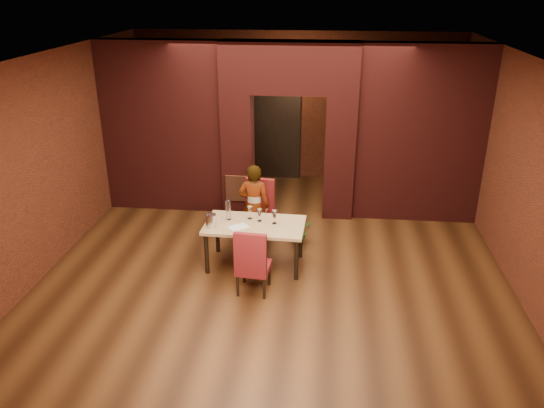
{
  "coord_description": "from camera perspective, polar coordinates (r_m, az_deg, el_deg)",
  "views": [
    {
      "loc": [
        0.72,
        -7.44,
        4.18
      ],
      "look_at": [
        -0.09,
        0.0,
        0.99
      ],
      "focal_mm": 35.0,
      "sensor_mm": 36.0,
      "label": 1
    }
  ],
  "objects": [
    {
      "name": "floor",
      "position": [
        8.56,
        0.6,
        -6.14
      ],
      "size": [
        8.0,
        8.0,
        0.0
      ],
      "primitive_type": "plane",
      "color": "#4A2812",
      "rests_on": "ground"
    },
    {
      "name": "ceiling",
      "position": [
        7.54,
        0.7,
        15.6
      ],
      "size": [
        7.0,
        8.0,
        0.04
      ],
      "primitive_type": "cube",
      "color": "silver",
      "rests_on": "ground"
    },
    {
      "name": "wall_back",
      "position": [
        11.75,
        2.59,
        10.37
      ],
      "size": [
        7.0,
        0.04,
        3.2
      ],
      "primitive_type": "cube",
      "color": "maroon",
      "rests_on": "ground"
    },
    {
      "name": "wall_front",
      "position": [
        4.36,
        -4.66,
        -13.32
      ],
      "size": [
        7.0,
        0.04,
        3.2
      ],
      "primitive_type": "cube",
      "color": "maroon",
      "rests_on": "ground"
    },
    {
      "name": "wall_left",
      "position": [
        8.93,
        -22.38,
        4.52
      ],
      "size": [
        0.04,
        8.0,
        3.2
      ],
      "primitive_type": "cube",
      "color": "maroon",
      "rests_on": "ground"
    },
    {
      "name": "wall_right",
      "position": [
        8.35,
        25.33,
        2.79
      ],
      "size": [
        0.04,
        8.0,
        3.2
      ],
      "primitive_type": "cube",
      "color": "maroon",
      "rests_on": "ground"
    },
    {
      "name": "pillar_left",
      "position": [
        10.05,
        -3.66,
        5.49
      ],
      "size": [
        0.55,
        0.55,
        2.3
      ],
      "primitive_type": "cube",
      "color": "maroon",
      "rests_on": "ground"
    },
    {
      "name": "pillar_right",
      "position": [
        9.92,
        7.27,
        5.09
      ],
      "size": [
        0.55,
        0.55,
        2.3
      ],
      "primitive_type": "cube",
      "color": "maroon",
      "rests_on": "ground"
    },
    {
      "name": "lintel",
      "position": [
        9.57,
        1.89,
        14.47
      ],
      "size": [
        2.45,
        0.55,
        0.9
      ],
      "primitive_type": "cube",
      "color": "maroon",
      "rests_on": "ground"
    },
    {
      "name": "wing_wall_left",
      "position": [
        10.26,
        -11.6,
        8.04
      ],
      "size": [
        2.28,
        0.35,
        3.2
      ],
      "primitive_type": "cube",
      "color": "maroon",
      "rests_on": "ground"
    },
    {
      "name": "wing_wall_right",
      "position": [
        9.92,
        15.64,
        7.15
      ],
      "size": [
        2.28,
        0.35,
        3.2
      ],
      "primitive_type": "cube",
      "color": "maroon",
      "rests_on": "ground"
    },
    {
      "name": "vent_panel",
      "position": [
        9.98,
        -3.86,
        1.69
      ],
      "size": [
        0.4,
        0.03,
        0.5
      ],
      "primitive_type": "cube",
      "color": "#A54F30",
      "rests_on": "ground"
    },
    {
      "name": "rear_door",
      "position": [
        11.86,
        0.57,
        7.77
      ],
      "size": [
        0.9,
        0.08,
        2.1
      ],
      "primitive_type": "cube",
      "color": "black",
      "rests_on": "ground"
    },
    {
      "name": "rear_door_frame",
      "position": [
        11.82,
        0.55,
        7.72
      ],
      "size": [
        1.02,
        0.04,
        2.22
      ],
      "primitive_type": "cube",
      "color": "black",
      "rests_on": "ground"
    },
    {
      "name": "dining_table",
      "position": [
        8.3,
        -1.84,
        -4.38
      ],
      "size": [
        1.55,
        0.9,
        0.71
      ],
      "primitive_type": "cube",
      "rotation": [
        0.0,
        0.0,
        -0.03
      ],
      "color": "tan",
      "rests_on": "ground"
    },
    {
      "name": "chair_far",
      "position": [
        8.93,
        -1.6,
        -0.97
      ],
      "size": [
        0.55,
        0.55,
        1.09
      ],
      "primitive_type": "cube",
      "rotation": [
        0.0,
        0.0,
        -0.13
      ],
      "color": "maroon",
      "rests_on": "ground"
    },
    {
      "name": "chair_near",
      "position": [
        7.57,
        -2.0,
        -6.01
      ],
      "size": [
        0.49,
        0.49,
        1.01
      ],
      "primitive_type": "cube",
      "rotation": [
        0.0,
        0.0,
        3.06
      ],
      "color": "maroon",
      "rests_on": "ground"
    },
    {
      "name": "person_seated",
      "position": [
        8.75,
        -1.95,
        -0.22
      ],
      "size": [
        0.54,
        0.36,
        1.44
      ],
      "primitive_type": "imported",
      "rotation": [
        0.0,
        0.0,
        3.11
      ],
      "color": "silver",
      "rests_on": "ground"
    },
    {
      "name": "wine_glass_a",
      "position": [
        8.27,
        -2.4,
        -0.93
      ],
      "size": [
        0.08,
        0.08,
        0.21
      ],
      "primitive_type": null,
      "color": "silver",
      "rests_on": "dining_table"
    },
    {
      "name": "wine_glass_b",
      "position": [
        8.19,
        -1.36,
        -1.2
      ],
      "size": [
        0.08,
        0.08,
        0.2
      ],
      "primitive_type": null,
      "color": "silver",
      "rests_on": "dining_table"
    },
    {
      "name": "wine_glass_c",
      "position": [
        8.1,
        0.26,
        -1.42
      ],
      "size": [
        0.09,
        0.09,
        0.21
      ],
      "primitive_type": null,
      "color": "white",
      "rests_on": "dining_table"
    },
    {
      "name": "tasting_sheet",
      "position": [
        8.04,
        -3.62,
        -2.48
      ],
      "size": [
        0.36,
        0.34,
        0.0
      ],
      "primitive_type": "cube",
      "rotation": [
        0.0,
        0.0,
        0.61
      ],
      "color": "silver",
      "rests_on": "dining_table"
    },
    {
      "name": "wine_bucket",
      "position": [
        8.06,
        -6.58,
        -1.77
      ],
      "size": [
        0.16,
        0.16,
        0.2
      ],
      "primitive_type": "cylinder",
      "color": "silver",
      "rests_on": "dining_table"
    },
    {
      "name": "water_bottle",
      "position": [
        8.24,
        -4.72,
        -0.6
      ],
      "size": [
        0.08,
        0.08,
        0.34
      ],
      "primitive_type": "cylinder",
      "color": "silver",
      "rests_on": "dining_table"
    },
    {
      "name": "potted_plant",
      "position": [
        9.05,
        2.96,
        -2.89
      ],
      "size": [
        0.51,
        0.48,
        0.44
      ],
      "primitive_type": "imported",
      "rotation": [
        0.0,
        0.0,
        0.44
      ],
      "color": "#306026",
      "rests_on": "ground"
    }
  ]
}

